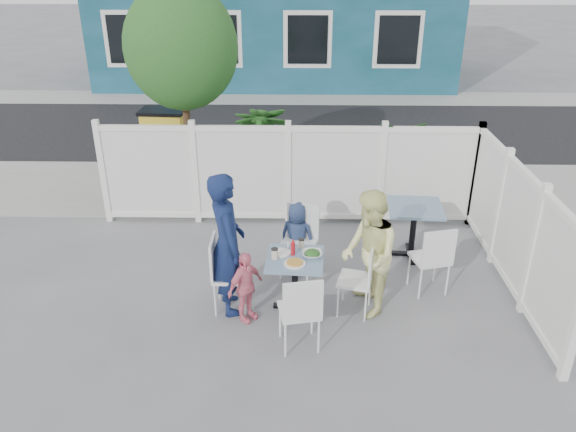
{
  "coord_description": "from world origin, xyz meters",
  "views": [
    {
      "loc": [
        0.25,
        -5.74,
        4.03
      ],
      "look_at": [
        0.14,
        0.41,
        1.07
      ],
      "focal_mm": 35.0,
      "sensor_mm": 36.0,
      "label": 1
    }
  ],
  "objects_px": {
    "utility_cabinet": "(167,149)",
    "chair_right": "(362,275)",
    "boy": "(297,237)",
    "chair_near": "(301,308)",
    "chair_left": "(223,268)",
    "man": "(227,244)",
    "spare_table": "(414,218)",
    "woman": "(369,254)",
    "main_table": "(295,269)",
    "toddler": "(245,287)",
    "chair_back": "(300,235)"
  },
  "relations": [
    {
      "from": "boy",
      "to": "chair_left",
      "type": "bearing_deg",
      "value": 66.79
    },
    {
      "from": "spare_table",
      "to": "utility_cabinet",
      "type": "bearing_deg",
      "value": 146.76
    },
    {
      "from": "utility_cabinet",
      "to": "chair_left",
      "type": "distance_m",
      "value": 4.28
    },
    {
      "from": "spare_table",
      "to": "chair_right",
      "type": "height_order",
      "value": "chair_right"
    },
    {
      "from": "main_table",
      "to": "chair_back",
      "type": "bearing_deg",
      "value": 85.71
    },
    {
      "from": "man",
      "to": "toddler",
      "type": "distance_m",
      "value": 0.55
    },
    {
      "from": "chair_near",
      "to": "man",
      "type": "bearing_deg",
      "value": 126.41
    },
    {
      "from": "chair_right",
      "to": "man",
      "type": "distance_m",
      "value": 1.63
    },
    {
      "from": "man",
      "to": "boy",
      "type": "height_order",
      "value": "man"
    },
    {
      "from": "spare_table",
      "to": "chair_near",
      "type": "bearing_deg",
      "value": -126.81
    },
    {
      "from": "boy",
      "to": "chair_back",
      "type": "bearing_deg",
      "value": 137.21
    },
    {
      "from": "woman",
      "to": "toddler",
      "type": "xyz_separation_m",
      "value": [
        -1.44,
        -0.22,
        -0.33
      ]
    },
    {
      "from": "chair_right",
      "to": "boy",
      "type": "relative_size",
      "value": 0.91
    },
    {
      "from": "utility_cabinet",
      "to": "chair_right",
      "type": "height_order",
      "value": "utility_cabinet"
    },
    {
      "from": "chair_near",
      "to": "main_table",
      "type": "bearing_deg",
      "value": 83.83
    },
    {
      "from": "chair_right",
      "to": "chair_back",
      "type": "bearing_deg",
      "value": 53.28
    },
    {
      "from": "chair_left",
      "to": "boy",
      "type": "bearing_deg",
      "value": 136.63
    },
    {
      "from": "man",
      "to": "main_table",
      "type": "bearing_deg",
      "value": -108.34
    },
    {
      "from": "chair_right",
      "to": "woman",
      "type": "height_order",
      "value": "woman"
    },
    {
      "from": "chair_left",
      "to": "chair_back",
      "type": "bearing_deg",
      "value": 132.61
    },
    {
      "from": "chair_right",
      "to": "boy",
      "type": "height_order",
      "value": "boy"
    },
    {
      "from": "utility_cabinet",
      "to": "main_table",
      "type": "relative_size",
      "value": 1.91
    },
    {
      "from": "chair_back",
      "to": "chair_near",
      "type": "relative_size",
      "value": 1.03
    },
    {
      "from": "main_table",
      "to": "chair_left",
      "type": "height_order",
      "value": "chair_left"
    },
    {
      "from": "toddler",
      "to": "chair_left",
      "type": "bearing_deg",
      "value": 89.91
    },
    {
      "from": "chair_right",
      "to": "woman",
      "type": "bearing_deg",
      "value": -44.75
    },
    {
      "from": "main_table",
      "to": "chair_near",
      "type": "height_order",
      "value": "chair_near"
    },
    {
      "from": "utility_cabinet",
      "to": "woman",
      "type": "xyz_separation_m",
      "value": [
        3.25,
        -4.02,
        0.1
      ]
    },
    {
      "from": "main_table",
      "to": "chair_left",
      "type": "xyz_separation_m",
      "value": [
        -0.86,
        0.0,
        0.0
      ]
    },
    {
      "from": "utility_cabinet",
      "to": "man",
      "type": "xyz_separation_m",
      "value": [
        1.59,
        -3.99,
        0.21
      ]
    },
    {
      "from": "utility_cabinet",
      "to": "man",
      "type": "bearing_deg",
      "value": -64.51
    },
    {
      "from": "spare_table",
      "to": "boy",
      "type": "bearing_deg",
      "value": -166.02
    },
    {
      "from": "spare_table",
      "to": "woman",
      "type": "height_order",
      "value": "woman"
    },
    {
      "from": "spare_table",
      "to": "chair_near",
      "type": "distance_m",
      "value": 2.66
    },
    {
      "from": "chair_near",
      "to": "man",
      "type": "height_order",
      "value": "man"
    },
    {
      "from": "utility_cabinet",
      "to": "spare_table",
      "type": "xyz_separation_m",
      "value": [
        4.05,
        -2.65,
        -0.08
      ]
    },
    {
      "from": "boy",
      "to": "spare_table",
      "type": "bearing_deg",
      "value": -145.93
    },
    {
      "from": "chair_near",
      "to": "man",
      "type": "distance_m",
      "value": 1.22
    },
    {
      "from": "man",
      "to": "toddler",
      "type": "relative_size",
      "value": 1.97
    },
    {
      "from": "chair_near",
      "to": "boy",
      "type": "relative_size",
      "value": 0.95
    },
    {
      "from": "chair_left",
      "to": "toddler",
      "type": "relative_size",
      "value": 1.06
    },
    {
      "from": "boy",
      "to": "toddler",
      "type": "bearing_deg",
      "value": 83.11
    },
    {
      "from": "chair_back",
      "to": "toddler",
      "type": "distance_m",
      "value": 1.27
    },
    {
      "from": "man",
      "to": "toddler",
      "type": "height_order",
      "value": "man"
    },
    {
      "from": "boy",
      "to": "woman",
      "type": "bearing_deg",
      "value": 151.49
    },
    {
      "from": "woman",
      "to": "toddler",
      "type": "bearing_deg",
      "value": -90.13
    },
    {
      "from": "main_table",
      "to": "toddler",
      "type": "bearing_deg",
      "value": -157.45
    },
    {
      "from": "chair_back",
      "to": "toddler",
      "type": "bearing_deg",
      "value": 77.93
    },
    {
      "from": "main_table",
      "to": "woman",
      "type": "bearing_deg",
      "value": -1.55
    },
    {
      "from": "spare_table",
      "to": "man",
      "type": "relative_size",
      "value": 0.44
    }
  ]
}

